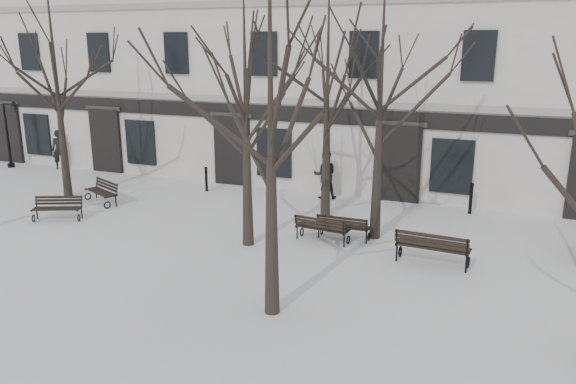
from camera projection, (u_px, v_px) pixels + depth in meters
The scene contains 17 objects.
ground at pixel (215, 262), 15.49m from camera, with size 100.00×100.00×0.00m, color silver.
building at pixel (348, 49), 25.68m from camera, with size 40.40×10.20×11.40m.
tree_1 at pixel (245, 82), 15.56m from camera, with size 5.37×5.37×7.67m.
tree_2 at pixel (270, 71), 11.22m from camera, with size 5.94×5.94×8.48m.
tree_4 at pixel (53, 52), 20.58m from camera, with size 6.17×6.17×8.81m.
tree_5 at pixel (328, 64), 18.18m from camera, with size 5.80×5.80×8.29m.
tree_6 at pixel (382, 66), 16.03m from camera, with size 5.81×5.81×8.31m.
bench_0 at pixel (58, 207), 19.01m from camera, with size 1.66×1.16×0.80m.
bench_1 at pixel (322, 228), 16.88m from camera, with size 1.69×0.76×0.83m.
bench_2 at pixel (432, 247), 15.10m from camera, with size 2.00×0.85×0.99m.
bench_3 at pixel (102, 191), 20.99m from camera, with size 1.77×1.25×0.85m.
bench_4 at pixel (343, 226), 17.09m from camera, with size 1.60×0.59×0.80m.
lamp_post at pixel (10, 130), 26.54m from camera, with size 1.00×0.37×3.18m.
bollard_a at pixel (206, 178), 22.61m from camera, with size 0.13×0.13×1.02m.
bollard_b at pixel (471, 197), 19.64m from camera, with size 0.15×0.15×1.13m.
pedestrian_a at pixel (62, 169), 26.73m from camera, with size 0.68×0.45×1.86m, color black.
pedestrian_b at pixel (325, 198), 21.74m from camera, with size 0.90×0.70×1.86m, color black.
Camera 1 is at (7.21, -12.69, 5.89)m, focal length 35.00 mm.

